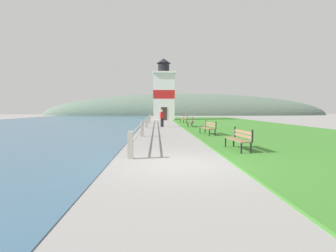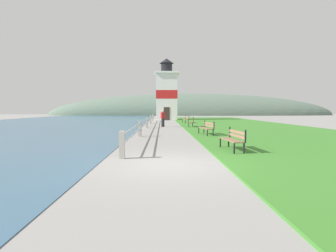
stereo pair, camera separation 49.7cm
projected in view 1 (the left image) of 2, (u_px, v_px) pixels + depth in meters
ground_plane at (179, 164)px, 8.06m from camera, size 160.00×160.00×0.00m
grass_verge at (240, 126)px, 26.11m from camera, size 12.00×53.30×0.06m
water_strip at (16, 127)px, 25.15m from camera, size 24.00×85.27×0.01m
seawall_railing at (147, 122)px, 23.51m from camera, size 0.18×29.38×0.95m
park_bench_near at (239, 138)px, 10.55m from camera, size 0.61×1.79×0.94m
park_bench_midway at (208, 127)px, 16.96m from camera, size 0.73×2.02×0.94m
park_bench_far at (191, 122)px, 24.52m from camera, size 0.63×1.67×0.94m
park_bench_by_lighthouse at (184, 119)px, 31.43m from camera, size 0.68×1.83×0.94m
lighthouse at (164, 93)px, 41.34m from camera, size 3.73×3.73×9.64m
person_strolling at (162, 118)px, 25.13m from camera, size 0.46×0.38×1.64m
distant_hillside at (187, 115)px, 73.74m from camera, size 80.00×16.00×12.00m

